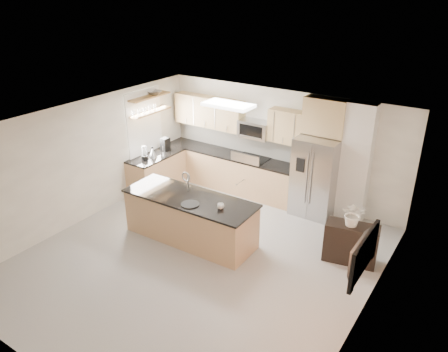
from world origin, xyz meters
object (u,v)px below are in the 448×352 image
Objects in this scene: microwave at (255,129)px; television at (356,253)px; bowl at (154,92)px; flower_vase at (354,208)px; blender at (144,154)px; island at (190,218)px; credenza at (351,243)px; cup at (221,206)px; refrigerator at (316,177)px; kettle at (153,153)px; coffee_maker at (165,144)px; platter at (190,204)px; range at (251,176)px.

microwave is 4.79m from television.
television is (5.76, -2.34, -1.04)m from bowl.
television is at bearing -71.68° from flower_vase.
bowl is at bearing 172.96° from flower_vase.
microwave is 2.66m from blender.
credenza is (2.94, 1.02, -0.09)m from island.
credenza is (2.96, -1.53, -1.25)m from microwave.
cup is at bearing -153.79° from flower_vase.
credenza is at bearing -46.16° from refrigerator.
microwave is 1.84× the size of bowl.
bowl reaches higher than cup.
credenza is at bearing 45.73° from flower_vase.
kettle reaches higher than cup.
flower_vase is (1.29, -1.38, 0.22)m from refrigerator.
refrigerator is 5.65× the size of coffee_maker.
television is at bearing -83.82° from credenza.
coffee_maker is (-2.33, 1.99, 0.12)m from platter.
coffee_maker is at bearing 171.64° from flower_vase.
television reaches higher than blender.
kettle is (-2.02, -1.22, 0.57)m from range.
television is (5.54, -1.90, 0.31)m from kettle.
flower_vase is at bearing 0.30° from blender.
blender is (-2.31, 1.23, 0.12)m from platter.
bowl is at bearing 104.68° from blender.
microwave is 2.54m from bowl.
bowl reaches higher than blender.
blender is 5.02m from flower_vase.
range is 3.06m from bowl.
credenza is 3.54× the size of kettle.
refrigerator is 1.95m from credenza.
island is at bearing -89.35° from range.
range is at bearing 34.91° from blender.
island is at bearing -172.24° from credenza.
coffee_maker is at bearing 139.43° from platter.
cup is 0.47× the size of kettle.
kettle is at bearing 147.25° from platter.
flower_vase reaches higher than credenza.
range is at bearing 94.96° from platter.
kettle is (-4.99, 0.18, 0.66)m from credenza.
credenza is 7.49× the size of cup.
island is (0.03, -2.43, -0.00)m from range.
kettle is 0.25× the size of television.
cup is at bearing -19.79° from blender.
range is 0.42× the size of island.
kettle is at bearing 77.54° from blender.
refrigerator is 1.65× the size of television.
bowl is (-3.05, 1.70, 1.40)m from cup.
coffee_maker is (-3.75, -0.63, 0.18)m from refrigerator.
refrigerator is 6.61× the size of kettle.
cup is at bearing -24.06° from kettle.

